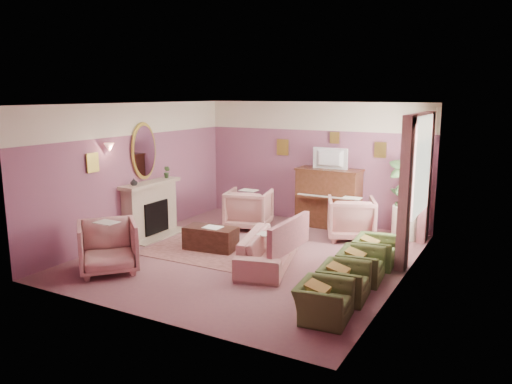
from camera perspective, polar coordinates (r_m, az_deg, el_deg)
The scene contains 48 objects.
floor at distance 9.41m, azimuth -0.52°, elevation -7.27°, with size 5.50×6.00×0.01m, color #835257.
ceiling at distance 8.93m, azimuth -0.56°, elevation 10.03°, with size 5.50×6.00×0.01m, color silver.
wall_back at distance 11.75m, azimuth 6.66°, elevation 3.37°, with size 5.50×0.02×2.80m, color #704762.
wall_front at distance 6.67m, azimuth -13.28°, elevation -2.81°, with size 5.50×0.02×2.80m, color #704762.
wall_left at distance 10.67m, azimuth -13.53°, elevation 2.36°, with size 0.02×6.00×2.80m, color #704762.
wall_right at distance 8.11m, azimuth 16.66°, elevation -0.53°, with size 0.02×6.00×2.80m, color #704762.
picture_rail_band at distance 11.64m, azimuth 6.76°, elevation 8.62°, with size 5.50×0.01×0.65m, color #EDE5C2.
stripe_panel at distance 9.43m, azimuth 18.16°, elevation -1.04°, with size 0.01×3.00×2.15m, color #A7B39E.
fireplace_surround at distance 10.87m, azimuth -12.00°, elevation -1.98°, with size 0.30×1.40×1.10m, color tan.
fireplace_inset at distance 10.84m, azimuth -11.56°, elevation -2.82°, with size 0.18×0.72×0.68m, color black.
fire_ember at distance 10.86m, azimuth -11.37°, elevation -3.76°, with size 0.06×0.54×0.10m, color #FF4E1D.
mantel_shelf at distance 10.74m, azimuth -12.00°, elevation 0.96°, with size 0.40×1.55×0.07m, color tan.
hearth at distance 10.88m, azimuth -11.08°, elevation -4.87°, with size 0.55×1.50×0.02m, color tan.
mirror_frame at distance 10.74m, azimuth -12.71°, elevation 4.60°, with size 0.04×0.72×1.20m, color gold.
mirror_glass at distance 10.72m, azimuth -12.61°, elevation 4.59°, with size 0.01×0.60×1.06m, color silver.
sconce_shade at distance 9.90m, azimuth -16.43°, elevation 4.93°, with size 0.20×0.20×0.16m, color #F79B84.
piano at distance 11.40m, azimuth 8.29°, elevation -0.73°, with size 1.40×0.60×1.30m, color #4A2717.
piano_keyshelf at distance 11.07m, azimuth 7.66°, elevation -0.71°, with size 1.30×0.12×0.06m, color #4A2717.
piano_keys at distance 11.06m, azimuth 7.67°, elevation -0.50°, with size 1.20×0.08×0.02m, color silver.
piano_top at distance 11.28m, azimuth 8.39°, elevation 2.55°, with size 1.45×0.65×0.04m, color #4A2717.
television at distance 11.20m, azimuth 8.34°, elevation 3.98°, with size 0.80×0.12×0.48m, color black.
print_back_left at distance 11.99m, azimuth 3.07°, elevation 5.13°, with size 0.30×0.03×0.38m, color gold.
print_back_right at distance 11.17m, azimuth 14.02°, elevation 4.68°, with size 0.26×0.03×0.34m, color gold.
print_back_mid at distance 11.46m, azimuth 8.98°, elevation 6.14°, with size 0.22×0.03×0.26m, color gold.
print_left_wall at distance 9.76m, azimuth -18.18°, elevation 3.20°, with size 0.03×0.28×0.36m, color gold.
window_blind at distance 9.57m, azimuth 18.47°, elevation 2.92°, with size 0.03×1.40×1.80m, color silver.
curtain_left at distance 8.76m, azimuth 16.68°, elevation -0.35°, with size 0.16×0.34×2.60m, color #A05B62.
curtain_right at distance 10.54m, azimuth 18.83°, elevation 1.41°, with size 0.16×0.34×2.60m, color #A05B62.
pelmet at distance 9.51m, azimuth 18.31°, elevation 8.09°, with size 0.16×2.20×0.16m, color #A05B62.
mantel_plant at distance 11.12m, azimuth -10.15°, elevation 2.26°, with size 0.16×0.16×0.28m, color #35582C.
mantel_vase at distance 10.35m, azimuth -13.78°, elevation 1.12°, with size 0.16×0.16×0.16m, color #EDE5C2.
area_rug at distance 9.73m, azimuth -4.79°, elevation -6.66°, with size 2.50×1.80×0.01m, color #915953.
coffee_table at distance 9.74m, azimuth -5.20°, elevation -5.30°, with size 1.00×0.50×0.45m, color #371E14.
table_paper at distance 9.65m, azimuth -4.97°, elevation -4.03°, with size 0.35×0.28×0.01m, color white.
sofa at distance 8.79m, azimuth 1.43°, elevation -5.91°, with size 0.66×1.97×0.80m, color tan.
sofa_throw at distance 8.56m, azimuth 3.83°, elevation -4.98°, with size 0.10×1.49×0.55m, color #A05B62.
floral_armchair_left at distance 11.17m, azimuth -0.83°, elevation -1.71°, with size 0.93×0.93×0.97m, color tan.
floral_armchair_right at distance 10.54m, azimuth 10.82°, elevation -2.70°, with size 0.93×0.93×0.97m, color tan.
floral_armchair_front at distance 8.81m, azimuth -16.58°, elevation -5.73°, with size 0.93×0.93×0.97m, color tan.
olive_chair_a at distance 6.84m, azimuth 7.75°, elevation -11.64°, with size 0.55×0.78×0.67m, color #506530.
olive_chair_b at distance 7.56m, azimuth 10.03°, elevation -9.45°, with size 0.55×0.78×0.67m, color #506530.
olive_chair_c at distance 8.30m, azimuth 11.89°, elevation -7.63°, with size 0.55×0.78×0.67m, color #506530.
olive_chair_d at distance 9.05m, azimuth 13.42°, elevation -6.11°, with size 0.55×0.78×0.67m, color #506530.
side_table at distance 10.81m, azimuth 16.63°, elevation -3.38°, with size 0.52×0.52×0.70m, color beige.
side_plant_big at distance 10.70m, azimuth 16.78°, elevation -0.68°, with size 0.30×0.30×0.34m, color #35582C.
side_plant_small at distance 10.58m, azimuth 17.29°, elevation -1.00°, with size 0.16×0.16×0.28m, color #35582C.
palm_pot at distance 10.90m, azimuth 16.43°, elevation -4.22°, with size 0.34×0.34×0.34m, color brown.
palm_plant at distance 10.71m, azimuth 16.69°, elevation 0.38°, with size 0.76×0.76×1.44m, color #35582C.
Camera 1 is at (4.38, -7.78, 2.98)m, focal length 35.00 mm.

